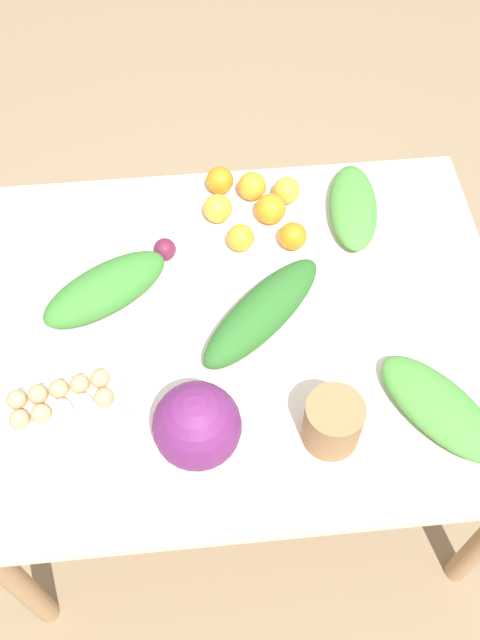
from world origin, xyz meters
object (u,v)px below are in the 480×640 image
(greens_bunch_chard, at_px, (353,207))
(orange_3, at_px, (293,236))
(orange_2, at_px, (218,208))
(orange_5, at_px, (287,190))
(orange_4, at_px, (241,238))
(orange_1, at_px, (271,209))
(beet_root, at_px, (165,249))
(greens_bunch_dandelion, at_px, (105,289))
(orange_0, at_px, (252,186))
(cabbage_purple, at_px, (197,426))
(greens_bunch_kale, at_px, (262,311))
(egg_carton, at_px, (63,404))
(greens_bunch_beet_tops, at_px, (440,408))
(orange_6, at_px, (220,180))
(paper_bag, at_px, (333,423))

(greens_bunch_chard, xyz_separation_m, orange_3, (0.18, 0.09, 0.00))
(orange_2, relative_size, orange_5, 1.06)
(orange_4, bearing_deg, orange_1, -135.54)
(orange_4, bearing_deg, beet_root, 3.94)
(greens_bunch_dandelion, bearing_deg, orange_0, -141.17)
(beet_root, height_order, orange_4, orange_4)
(cabbage_purple, height_order, greens_bunch_chard, cabbage_purple)
(greens_bunch_dandelion, bearing_deg, greens_bunch_kale, 164.99)
(orange_0, height_order, orange_3, orange_0)
(greens_bunch_kale, distance_m, orange_5, 0.41)
(egg_carton, bearing_deg, orange_2, -136.10)
(cabbage_purple, bearing_deg, orange_2, -98.13)
(greens_bunch_dandelion, relative_size, greens_bunch_beet_tops, 1.02)
(cabbage_purple, bearing_deg, greens_bunch_chard, -125.86)
(orange_1, bearing_deg, greens_bunch_beet_tops, 116.30)
(egg_carton, bearing_deg, orange_1, -145.71)
(orange_0, xyz_separation_m, orange_2, (0.10, 0.07, -0.00))
(greens_bunch_dandelion, distance_m, greens_bunch_beet_tops, 0.83)
(greens_bunch_kale, xyz_separation_m, orange_6, (0.07, -0.45, -0.01))
(egg_carton, relative_size, orange_6, 3.77)
(egg_carton, relative_size, orange_0, 3.68)
(greens_bunch_dandelion, xyz_separation_m, orange_3, (-0.48, -0.13, -0.01))
(greens_bunch_beet_tops, relative_size, orange_3, 4.49)
(greens_bunch_beet_tops, bearing_deg, orange_6, -59.69)
(greens_bunch_kale, relative_size, greens_bunch_chard, 1.32)
(cabbage_purple, height_order, greens_bunch_dandelion, cabbage_purple)
(egg_carton, height_order, orange_2, egg_carton)
(orange_6, bearing_deg, orange_3, 128.62)
(orange_2, xyz_separation_m, orange_4, (-0.05, 0.10, -0.00))
(orange_1, bearing_deg, greens_bunch_kale, 79.61)
(greens_bunch_dandelion, height_order, greens_bunch_kale, greens_bunch_dandelion)
(cabbage_purple, distance_m, paper_bag, 0.29)
(orange_2, bearing_deg, paper_bag, 106.49)
(beet_root, xyz_separation_m, orange_4, (-0.20, -0.01, 0.01))
(orange_4, bearing_deg, orange_5, -132.34)
(egg_carton, relative_size, orange_3, 3.90)
(greens_bunch_chard, height_order, orange_6, orange_6)
(greens_bunch_chard, relative_size, orange_0, 3.92)
(greens_bunch_kale, bearing_deg, egg_carton, 23.69)
(orange_0, xyz_separation_m, orange_5, (-0.09, 0.02, -0.00))
(beet_root, bearing_deg, orange_4, -176.06)
(orange_1, distance_m, orange_4, 0.12)
(greens_bunch_chard, relative_size, orange_6, 4.01)
(beet_root, xyz_separation_m, orange_0, (-0.25, -0.19, 0.01))
(cabbage_purple, bearing_deg, paper_bag, 178.76)
(beet_root, xyz_separation_m, orange_5, (-0.34, -0.17, 0.01))
(greens_bunch_dandelion, height_order, orange_0, greens_bunch_dandelion)
(paper_bag, height_order, orange_5, paper_bag)
(greens_bunch_dandelion, relative_size, orange_6, 4.42)
(orange_4, bearing_deg, egg_carton, 45.58)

